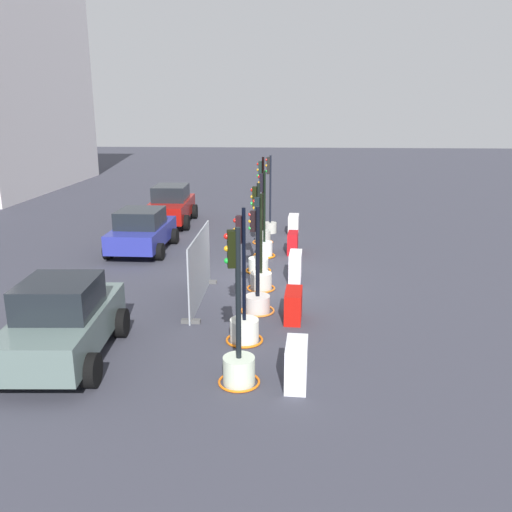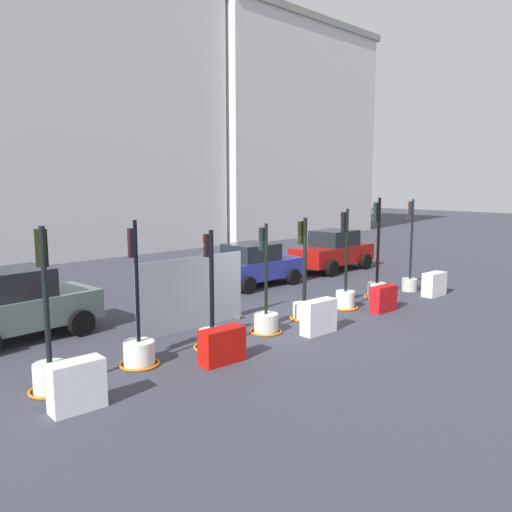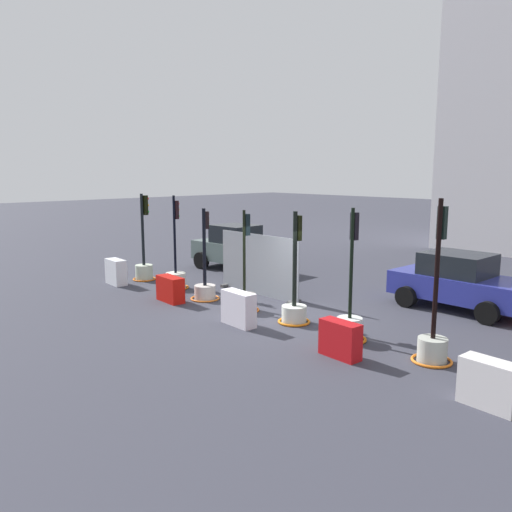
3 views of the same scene
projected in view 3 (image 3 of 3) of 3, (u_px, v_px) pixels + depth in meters
ground_plane at (268, 316)px, 14.55m from camera, size 120.00×120.00×0.00m
traffic_light_0 at (144, 264)px, 19.35m from camera, size 0.86×0.86×3.25m
traffic_light_1 at (176, 275)px, 17.95m from camera, size 0.91×0.91×3.26m
traffic_light_2 at (205, 286)px, 16.41m from camera, size 0.94×0.94×2.93m
traffic_light_3 at (245, 296)px, 15.05m from camera, size 0.88×0.88×2.98m
traffic_light_4 at (294, 304)px, 13.86m from camera, size 0.89×0.89×3.04m
traffic_light_5 at (350, 321)px, 12.40m from camera, size 0.85×0.85×3.23m
traffic_light_6 at (433, 336)px, 10.99m from camera, size 0.88×0.88×3.53m
construction_barrier_0 at (116, 272)px, 18.58m from camera, size 0.98×0.48×0.92m
construction_barrier_1 at (170, 289)px, 16.13m from camera, size 1.08×0.49×0.80m
construction_barrier_2 at (239, 308)px, 13.64m from camera, size 1.10×0.45×0.92m
construction_barrier_3 at (340, 339)px, 11.29m from camera, size 0.98×0.43×0.82m
construction_barrier_4 at (489, 384)px, 8.89m from camera, size 1.01×0.50×0.85m
car_blue_estate at (460, 282)px, 15.21m from camera, size 3.99×2.24×1.68m
car_grey_saloon at (237, 248)px, 21.35m from camera, size 4.03×2.32×1.86m
site_fence_panel at (258, 266)px, 16.96m from camera, size 3.61×0.50×2.03m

